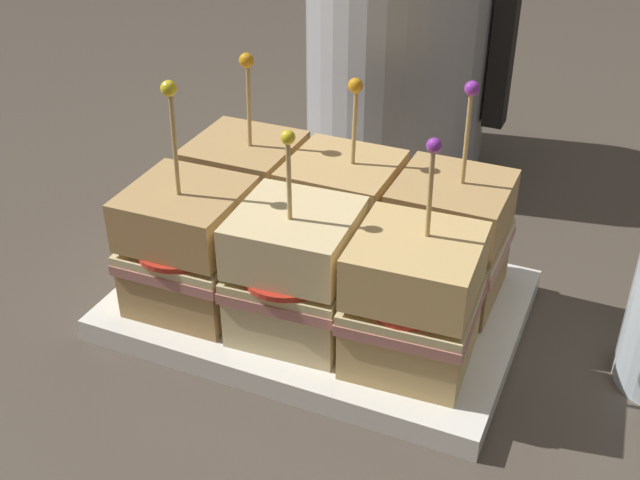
{
  "coord_description": "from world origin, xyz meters",
  "views": [
    {
      "loc": [
        0.2,
        -0.46,
        0.38
      ],
      "look_at": [
        0.0,
        0.0,
        0.07
      ],
      "focal_mm": 45.0,
      "sensor_mm": 36.0,
      "label": 1
    }
  ],
  "objects_px": {
    "sandwich_front_left": "(189,247)",
    "sandwich_back_center": "(341,217)",
    "serving_platter": "(320,304)",
    "sandwich_back_left": "(246,195)",
    "kettle_steel": "(399,48)",
    "sandwich_back_right": "(448,239)",
    "sandwich_front_center": "(295,272)",
    "sandwich_front_right": "(413,301)"
  },
  "relations": [
    {
      "from": "serving_platter",
      "to": "sandwich_front_left",
      "type": "height_order",
      "value": "sandwich_front_left"
    },
    {
      "from": "sandwich_front_center",
      "to": "kettle_steel",
      "type": "xyz_separation_m",
      "value": [
        -0.04,
        0.33,
        0.06
      ]
    },
    {
      "from": "kettle_steel",
      "to": "sandwich_front_right",
      "type": "bearing_deg",
      "value": -69.1
    },
    {
      "from": "sandwich_back_left",
      "to": "sandwich_back_right",
      "type": "bearing_deg",
      "value": -0.16
    },
    {
      "from": "sandwich_back_left",
      "to": "sandwich_back_right",
      "type": "relative_size",
      "value": 0.98
    },
    {
      "from": "sandwich_front_center",
      "to": "sandwich_back_center",
      "type": "height_order",
      "value": "sandwich_back_center"
    },
    {
      "from": "sandwich_back_right",
      "to": "sandwich_front_center",
      "type": "bearing_deg",
      "value": -135.19
    },
    {
      "from": "sandwich_front_center",
      "to": "sandwich_front_right",
      "type": "bearing_deg",
      "value": 0.13
    },
    {
      "from": "sandwich_front_center",
      "to": "kettle_steel",
      "type": "height_order",
      "value": "kettle_steel"
    },
    {
      "from": "sandwich_back_left",
      "to": "sandwich_back_center",
      "type": "relative_size",
      "value": 1.05
    },
    {
      "from": "serving_platter",
      "to": "sandwich_back_right",
      "type": "xyz_separation_m",
      "value": [
        0.09,
        0.04,
        0.06
      ]
    },
    {
      "from": "sandwich_front_left",
      "to": "sandwich_front_center",
      "type": "xyz_separation_m",
      "value": [
        0.08,
        0.0,
        -0.0
      ]
    },
    {
      "from": "sandwich_front_left",
      "to": "sandwich_front_center",
      "type": "bearing_deg",
      "value": 1.14
    },
    {
      "from": "serving_platter",
      "to": "kettle_steel",
      "type": "relative_size",
      "value": 1.12
    },
    {
      "from": "serving_platter",
      "to": "sandwich_back_left",
      "type": "relative_size",
      "value": 1.78
    },
    {
      "from": "sandwich_back_left",
      "to": "sandwich_back_right",
      "type": "height_order",
      "value": "sandwich_back_right"
    },
    {
      "from": "sandwich_front_right",
      "to": "sandwich_back_left",
      "type": "height_order",
      "value": "sandwich_back_left"
    },
    {
      "from": "sandwich_front_right",
      "to": "serving_platter",
      "type": "bearing_deg",
      "value": 153.77
    },
    {
      "from": "kettle_steel",
      "to": "sandwich_back_right",
      "type": "bearing_deg",
      "value": -62.68
    },
    {
      "from": "sandwich_back_left",
      "to": "sandwich_back_right",
      "type": "xyz_separation_m",
      "value": [
        0.17,
        -0.0,
        -0.0
      ]
    },
    {
      "from": "sandwich_front_center",
      "to": "sandwich_front_right",
      "type": "xyz_separation_m",
      "value": [
        0.09,
        0.0,
        -0.0
      ]
    },
    {
      "from": "sandwich_back_right",
      "to": "kettle_steel",
      "type": "bearing_deg",
      "value": 117.32
    },
    {
      "from": "sandwich_front_left",
      "to": "sandwich_front_right",
      "type": "xyz_separation_m",
      "value": [
        0.17,
        0.0,
        -0.0
      ]
    },
    {
      "from": "sandwich_front_center",
      "to": "sandwich_back_right",
      "type": "relative_size",
      "value": 0.92
    },
    {
      "from": "sandwich_front_center",
      "to": "sandwich_front_right",
      "type": "distance_m",
      "value": 0.09
    },
    {
      "from": "sandwich_back_left",
      "to": "sandwich_back_center",
      "type": "height_order",
      "value": "sandwich_back_left"
    },
    {
      "from": "serving_platter",
      "to": "sandwich_back_center",
      "type": "height_order",
      "value": "sandwich_back_center"
    },
    {
      "from": "sandwich_front_center",
      "to": "sandwich_back_center",
      "type": "relative_size",
      "value": 0.98
    },
    {
      "from": "serving_platter",
      "to": "sandwich_front_left",
      "type": "relative_size",
      "value": 1.7
    },
    {
      "from": "sandwich_front_left",
      "to": "sandwich_back_center",
      "type": "bearing_deg",
      "value": 45.35
    },
    {
      "from": "sandwich_back_right",
      "to": "serving_platter",
      "type": "bearing_deg",
      "value": -153.19
    },
    {
      "from": "serving_platter",
      "to": "sandwich_front_right",
      "type": "height_order",
      "value": "sandwich_front_right"
    },
    {
      "from": "sandwich_front_center",
      "to": "kettle_steel",
      "type": "bearing_deg",
      "value": 96.6
    },
    {
      "from": "sandwich_front_left",
      "to": "sandwich_back_center",
      "type": "distance_m",
      "value": 0.12
    },
    {
      "from": "kettle_steel",
      "to": "sandwich_back_center",
      "type": "bearing_deg",
      "value": -80.99
    },
    {
      "from": "sandwich_front_left",
      "to": "sandwich_back_center",
      "type": "height_order",
      "value": "sandwich_front_left"
    },
    {
      "from": "sandwich_front_right",
      "to": "sandwich_front_center",
      "type": "bearing_deg",
      "value": -179.87
    },
    {
      "from": "serving_platter",
      "to": "sandwich_front_center",
      "type": "height_order",
      "value": "sandwich_front_center"
    },
    {
      "from": "sandwich_front_center",
      "to": "sandwich_back_center",
      "type": "distance_m",
      "value": 0.08
    },
    {
      "from": "sandwich_back_left",
      "to": "kettle_steel",
      "type": "bearing_deg",
      "value": 78.97
    },
    {
      "from": "sandwich_front_right",
      "to": "sandwich_back_right",
      "type": "relative_size",
      "value": 0.95
    },
    {
      "from": "sandwich_back_left",
      "to": "serving_platter",
      "type": "bearing_deg",
      "value": -27.19
    }
  ]
}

